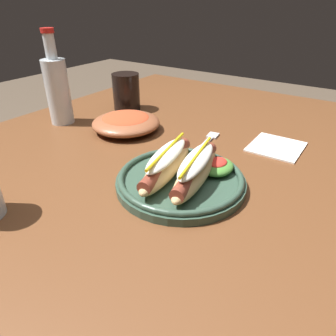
{
  "coord_description": "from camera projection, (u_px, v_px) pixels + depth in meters",
  "views": [
    {
      "loc": [
        -0.5,
        -0.4,
        1.07
      ],
      "look_at": [
        -0.06,
        -0.11,
        0.77
      ],
      "focal_mm": 32.65,
      "sensor_mm": 36.0,
      "label": 1
    }
  ],
  "objects": [
    {
      "name": "dining_table",
      "position": [
        146.0,
        187.0,
        0.76
      ],
      "size": [
        1.41,
        0.98,
        0.74
      ],
      "color": "brown",
      "rests_on": "ground_plane"
    },
    {
      "name": "hot_dog_plate",
      "position": [
        182.0,
        174.0,
        0.59
      ],
      "size": [
        0.25,
        0.25,
        0.08
      ],
      "color": "#334C3D",
      "rests_on": "dining_table"
    },
    {
      "name": "fork",
      "position": [
        209.0,
        140.0,
        0.79
      ],
      "size": [
        0.12,
        0.04,
        0.0
      ],
      "rotation": [
        0.0,
        0.0,
        0.14
      ],
      "color": "silver",
      "rests_on": "dining_table"
    },
    {
      "name": "soda_cup",
      "position": [
        126.0,
        92.0,
        0.99
      ],
      "size": [
        0.09,
        0.09,
        0.12
      ],
      "primitive_type": "cylinder",
      "color": "black",
      "rests_on": "dining_table"
    },
    {
      "name": "glass_bottle",
      "position": [
        57.0,
        88.0,
        0.86
      ],
      "size": [
        0.07,
        0.07,
        0.26
      ],
      "color": "silver",
      "rests_on": "dining_table"
    },
    {
      "name": "side_bowl",
      "position": [
        126.0,
        122.0,
        0.84
      ],
      "size": [
        0.19,
        0.19,
        0.05
      ],
      "color": "brown",
      "rests_on": "dining_table"
    },
    {
      "name": "napkin",
      "position": [
        276.0,
        147.0,
        0.76
      ],
      "size": [
        0.13,
        0.12,
        0.0
      ],
      "primitive_type": "cube",
      "rotation": [
        0.0,
        0.0,
        0.0
      ],
      "color": "white",
      "rests_on": "dining_table"
    }
  ]
}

